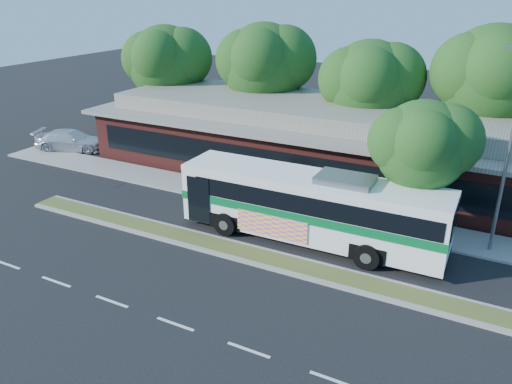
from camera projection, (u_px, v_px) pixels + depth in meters
ground at (243, 261)px, 22.04m from camera, size 120.00×120.00×0.00m
median_strip at (249, 254)px, 22.50m from camera, size 26.00×1.10×0.15m
sidewalk at (299, 207)px, 27.26m from camera, size 44.00×2.60×0.12m
parking_lot at (99, 146)px, 37.92m from camera, size 14.00×12.00×0.01m
plaza_building at (340, 140)px, 31.87m from camera, size 33.20×11.20×4.45m
lamp_post at (509, 149)px, 21.00m from camera, size 0.93×0.18×9.07m
tree_bg_a at (171, 62)px, 38.43m from camera, size 6.47×5.80×8.63m
tree_bg_b at (270, 63)px, 35.72m from camera, size 6.69×6.00×9.00m
tree_bg_c at (376, 82)px, 31.71m from camera, size 6.24×5.60×8.26m
tree_bg_d at (501, 75)px, 29.22m from camera, size 6.91×6.20×9.37m
transit_bus at (312, 203)px, 23.11m from camera, size 12.64×3.08×3.53m
sedan at (71, 140)px, 36.67m from camera, size 5.61×3.85×1.51m
sidewalk_tree at (429, 145)px, 21.91m from camera, size 4.60×4.12×6.78m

